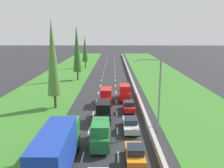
{
  "coord_description": "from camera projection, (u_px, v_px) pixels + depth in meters",
  "views": [
    {
      "loc": [
        1.27,
        1.12,
        11.91
      ],
      "look_at": [
        0.92,
        52.51,
        0.06
      ],
      "focal_mm": 36.2,
      "sensor_mm": 36.0,
      "label": 1
    }
  ],
  "objects": [
    {
      "name": "ground_plane",
      "position": [
        109.0,
        78.0,
        60.06
      ],
      "size": [
        300.0,
        300.0,
        0.0
      ],
      "primitive_type": "plane",
      "color": "#28282B",
      "rests_on": "ground"
    },
    {
      "name": "grass_verge_left",
      "position": [
        61.0,
        78.0,
        60.14
      ],
      "size": [
        14.0,
        140.0,
        0.04
      ],
      "primitive_type": "cube",
      "color": "#387528",
      "rests_on": "ground"
    },
    {
      "name": "grass_verge_right",
      "position": [
        163.0,
        78.0,
        59.96
      ],
      "size": [
        14.0,
        140.0,
        0.04
      ],
      "primitive_type": "cube",
      "color": "#387528",
      "rests_on": "ground"
    },
    {
      "name": "median_barrier",
      "position": [
        130.0,
        76.0,
        59.93
      ],
      "size": [
        0.44,
        120.0,
        0.85
      ],
      "primitive_type": "cube",
      "color": "#9E9B93",
      "rests_on": "ground"
    },
    {
      "name": "lane_markings",
      "position": [
        109.0,
        78.0,
        60.06
      ],
      "size": [
        3.64,
        116.0,
        0.01
      ],
      "color": "white",
      "rests_on": "ground"
    },
    {
      "name": "green_van_centre_lane",
      "position": [
        101.0,
        134.0,
        23.92
      ],
      "size": [
        1.96,
        4.9,
        2.82
      ],
      "color": "#237A33",
      "rests_on": "ground"
    },
    {
      "name": "black_van_centre_lane",
      "position": [
        104.0,
        111.0,
        30.72
      ],
      "size": [
        1.96,
        4.9,
        2.82
      ],
      "color": "black",
      "rests_on": "ground"
    },
    {
      "name": "orange_hatchback_right_lane",
      "position": [
        135.0,
        154.0,
        21.01
      ],
      "size": [
        1.74,
        3.9,
        1.72
      ],
      "color": "orange",
      "rests_on": "ground"
    },
    {
      "name": "blue_box_truck_left_lane",
      "position": [
        58.0,
        150.0,
        19.09
      ],
      "size": [
        2.46,
        9.4,
        4.18
      ],
      "color": "black",
      "rests_on": "ground"
    },
    {
      "name": "red_van_centre_lane",
      "position": [
        106.0,
        96.0,
        37.84
      ],
      "size": [
        1.96,
        4.9,
        2.82
      ],
      "color": "red",
      "rests_on": "ground"
    },
    {
      "name": "silver_sedan_right_lane",
      "position": [
        130.0,
        124.0,
        27.9
      ],
      "size": [
        1.82,
        4.5,
        1.64
      ],
      "color": "silver",
      "rests_on": "ground"
    },
    {
      "name": "red_hatchback_right_lane",
      "position": [
        129.0,
        106.0,
        34.5
      ],
      "size": [
        1.74,
        3.9,
        1.72
      ],
      "color": "red",
      "rests_on": "ground"
    },
    {
      "name": "red_van_right_lane",
      "position": [
        125.0,
        92.0,
        40.35
      ],
      "size": [
        1.96,
        4.9,
        2.82
      ],
      "color": "red",
      "rests_on": "ground"
    },
    {
      "name": "poplar_tree_second",
      "position": [
        53.0,
        58.0,
        34.54
      ],
      "size": [
        2.15,
        2.15,
        13.96
      ],
      "color": "#4C3823",
      "rests_on": "ground"
    },
    {
      "name": "poplar_tree_third",
      "position": [
        77.0,
        49.0,
        55.76
      ],
      "size": [
        2.14,
        2.14,
        13.63
      ],
      "color": "#4C3823",
      "rests_on": "ground"
    },
    {
      "name": "poplar_tree_fourth",
      "position": [
        85.0,
        49.0,
        75.78
      ],
      "size": [
        2.06,
        2.06,
        10.57
      ],
      "color": "#4C3823",
      "rests_on": "ground"
    },
    {
      "name": "street_light_mast",
      "position": [
        157.0,
        90.0,
        26.43
      ],
      "size": [
        3.2,
        0.28,
        9.0
      ],
      "color": "gray",
      "rests_on": "ground"
    }
  ]
}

